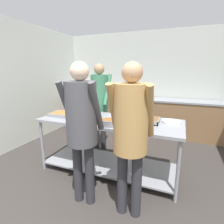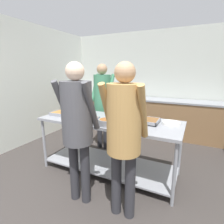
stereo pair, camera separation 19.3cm
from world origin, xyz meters
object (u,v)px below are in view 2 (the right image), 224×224
object	(u,v)px
serving_tray_greens	(65,114)
sauce_pan	(106,122)
guest_serving_left	(124,127)
guest_serving_right	(77,120)
serving_tray_roast	(83,119)
serving_tray_vegetables	(144,120)
water_bottle	(116,93)
plate_stack	(171,123)
cook_behind_counter	(102,97)

from	to	relation	value
serving_tray_greens	sauce_pan	world-z (taller)	sauce_pan
guest_serving_left	guest_serving_right	xyz separation A→B (m)	(-0.58, -0.02, 0.01)
serving_tray_roast	sauce_pan	xyz separation A→B (m)	(0.43, -0.06, 0.02)
serving_tray_vegetables	guest_serving_right	distance (m)	1.04
serving_tray_vegetables	water_bottle	world-z (taller)	water_bottle
guest_serving_right	guest_serving_left	bearing A→B (deg)	1.97
plate_stack	serving_tray_greens	bearing A→B (deg)	-172.20
serving_tray_roast	guest_serving_left	world-z (taller)	guest_serving_left
sauce_pan	guest_serving_left	world-z (taller)	guest_serving_left
serving_tray_vegetables	cook_behind_counter	world-z (taller)	cook_behind_counter
serving_tray_roast	plate_stack	xyz separation A→B (m)	(1.24, 0.40, -0.01)
guest_serving_right	water_bottle	xyz separation A→B (m)	(-0.78, 2.77, -0.04)
cook_behind_counter	guest_serving_right	bearing A→B (deg)	-71.72
serving_tray_vegetables	cook_behind_counter	size ratio (longest dim) A/B	0.24
guest_serving_left	serving_tray_roast	bearing A→B (deg)	149.81
sauce_pan	guest_serving_right	xyz separation A→B (m)	(-0.13, -0.48, 0.14)
serving_tray_greens	guest_serving_right	bearing A→B (deg)	-41.69
guest_serving_left	cook_behind_counter	distance (m)	1.83
guest_serving_left	sauce_pan	bearing A→B (deg)	134.45
guest_serving_left	water_bottle	world-z (taller)	guest_serving_left
guest_serving_right	serving_tray_vegetables	bearing A→B (deg)	57.26
sauce_pan	plate_stack	world-z (taller)	sauce_pan
serving_tray_vegetables	water_bottle	xyz separation A→B (m)	(-1.34, 1.90, 0.13)
serving_tray_vegetables	plate_stack	size ratio (longest dim) A/B	1.67
sauce_pan	serving_tray_vegetables	size ratio (longest dim) A/B	0.84
plate_stack	water_bottle	bearing A→B (deg)	133.10
serving_tray_roast	cook_behind_counter	size ratio (longest dim) A/B	0.25
serving_tray_roast	water_bottle	size ratio (longest dim) A/B	1.86
plate_stack	water_bottle	xyz separation A→B (m)	(-1.72, 1.84, 0.13)
cook_behind_counter	serving_tray_roast	bearing A→B (deg)	-78.83
sauce_pan	serving_tray_vegetables	distance (m)	0.58
serving_tray_roast	sauce_pan	world-z (taller)	sauce_pan
serving_tray_greens	guest_serving_left	size ratio (longest dim) A/B	0.26
serving_tray_vegetables	serving_tray_greens	bearing A→B (deg)	-172.69
serving_tray_greens	sauce_pan	size ratio (longest dim) A/B	1.24
water_bottle	sauce_pan	bearing A→B (deg)	-68.30
plate_stack	cook_behind_counter	xyz separation A→B (m)	(-1.43, 0.57, 0.20)
serving_tray_vegetables	guest_serving_right	bearing A→B (deg)	-122.74
sauce_pan	cook_behind_counter	size ratio (longest dim) A/B	0.20
sauce_pan	water_bottle	distance (m)	2.46
plate_stack	water_bottle	world-z (taller)	water_bottle
cook_behind_counter	water_bottle	world-z (taller)	cook_behind_counter
serving_tray_greens	water_bottle	xyz separation A→B (m)	(-0.00, 2.07, 0.13)
plate_stack	guest_serving_left	distance (m)	0.99
serving_tray_roast	sauce_pan	size ratio (longest dim) A/B	1.20
serving_tray_greens	serving_tray_vegetables	distance (m)	1.35
guest_serving_left	guest_serving_right	size ratio (longest dim) A/B	0.99
cook_behind_counter	water_bottle	xyz separation A→B (m)	(-0.28, 1.26, -0.06)
serving_tray_greens	guest_serving_left	distance (m)	1.53
cook_behind_counter	guest_serving_left	bearing A→B (deg)	-54.07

